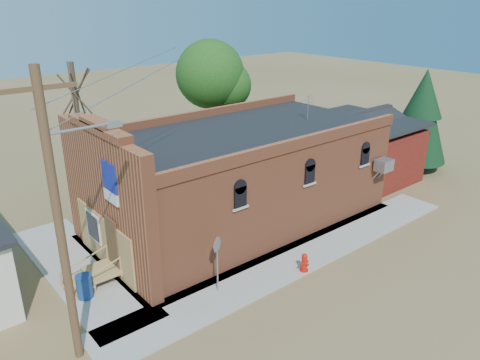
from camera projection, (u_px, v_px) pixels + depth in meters
ground at (291, 279)px, 18.73m from camera, size 120.00×120.00×0.00m
sidewalk_south at (300, 257)px, 20.25m from camera, size 19.00×2.20×0.08m
sidewalk_west at (79, 269)px, 19.31m from camera, size 2.60×10.00×0.08m
brick_bar at (236, 177)px, 22.81m from camera, size 16.40×7.97×6.30m
red_shed at (361, 142)px, 28.66m from camera, size 5.40×6.40×4.30m
utility_pole at (60, 218)px, 13.04m from camera, size 3.12×0.26×9.00m
tree_bare_near at (75, 92)px, 24.14m from camera, size 2.80×2.80×7.65m
tree_leafy at (210, 75)px, 29.83m from camera, size 4.40×4.40×8.15m
evergreen_tree at (422, 113)px, 29.42m from camera, size 3.60×3.60×6.50m
fire_hydrant at (304, 262)px, 19.01m from camera, size 0.45×0.44×0.79m
stop_sign at (217, 250)px, 17.22m from camera, size 0.56×0.37×2.31m
trash_barrel at (85, 286)px, 17.32m from camera, size 0.64×0.64×0.91m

